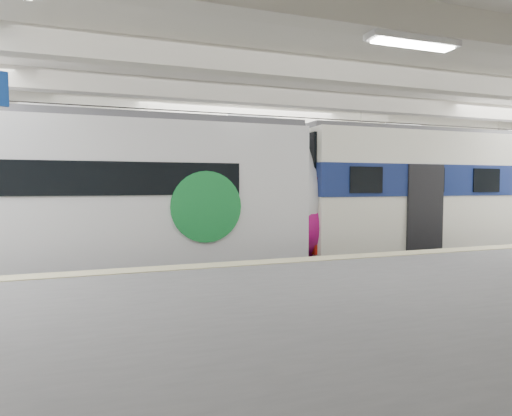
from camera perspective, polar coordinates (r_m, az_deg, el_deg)
name	(u,v)px	position (r m, az deg, el deg)	size (l,w,h in m)	color
station_hall	(297,164)	(10.82, 5.54, 5.86)	(36.00, 24.00, 5.75)	black
modern_emu	(107,206)	(11.57, -19.29, 0.31)	(13.82, 2.85, 4.46)	white
older_rer	(473,196)	(16.67, 26.93, 1.47)	(13.55, 2.99, 4.47)	white
far_train	(150,200)	(17.14, -13.89, 1.00)	(12.72, 2.98, 4.09)	white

